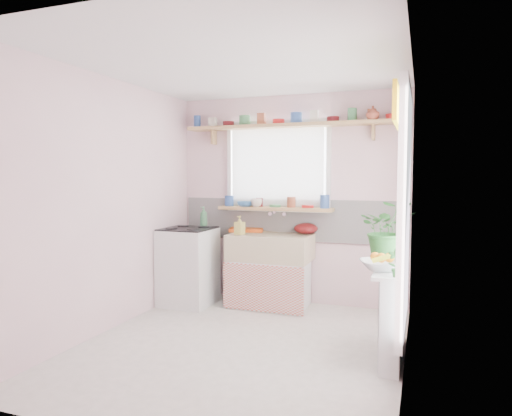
% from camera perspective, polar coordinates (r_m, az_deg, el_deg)
% --- Properties ---
extents(room, '(3.20, 3.20, 3.20)m').
position_cam_1_polar(room, '(4.66, 9.61, 1.99)').
color(room, white).
rests_on(room, ground).
extents(sink_unit, '(0.95, 0.65, 1.11)m').
position_cam_1_polar(sink_unit, '(5.40, 1.78, -7.74)').
color(sink_unit, white).
rests_on(sink_unit, ground).
extents(cooker, '(0.58, 0.58, 0.93)m').
position_cam_1_polar(cooker, '(5.54, -8.47, -7.16)').
color(cooker, white).
rests_on(cooker, ground).
extents(radiator_ledge, '(0.22, 0.95, 0.78)m').
position_cam_1_polar(radiator_ledge, '(4.09, 16.75, -12.25)').
color(radiator_ledge, white).
rests_on(radiator_ledge, ground).
extents(windowsill, '(1.40, 0.22, 0.04)m').
position_cam_1_polar(windowsill, '(5.47, 2.41, -0.08)').
color(windowsill, tan).
rests_on(windowsill, room).
extents(pine_shelf, '(2.52, 0.24, 0.04)m').
position_cam_1_polar(pine_shelf, '(5.44, 3.94, 10.22)').
color(pine_shelf, tan).
rests_on(pine_shelf, room).
extents(shelf_crockery, '(2.47, 0.11, 0.12)m').
position_cam_1_polar(shelf_crockery, '(5.46, 3.50, 10.99)').
color(shelf_crockery, '#3359A5').
rests_on(shelf_crockery, pine_shelf).
extents(sill_crockery, '(1.35, 0.11, 0.12)m').
position_cam_1_polar(sill_crockery, '(5.47, 2.24, 0.71)').
color(sill_crockery, '#3359A5').
rests_on(sill_crockery, windowsill).
extents(dish_tray, '(0.47, 0.40, 0.04)m').
position_cam_1_polar(dish_tray, '(5.64, -1.17, -2.71)').
color(dish_tray, '#DE4F13').
rests_on(dish_tray, sink_unit).
extents(colander, '(0.36, 0.36, 0.13)m').
position_cam_1_polar(colander, '(5.41, 6.25, -2.55)').
color(colander, '#611012').
rests_on(colander, sink_unit).
extents(jade_plant, '(0.52, 0.46, 0.53)m').
position_cam_1_polar(jade_plant, '(4.36, 16.06, -2.59)').
color(jade_plant, '#265F26').
rests_on(jade_plant, radiator_ledge).
extents(fruit_bowl, '(0.43, 0.43, 0.08)m').
position_cam_1_polar(fruit_bowl, '(3.82, 15.38, -6.92)').
color(fruit_bowl, silver).
rests_on(fruit_bowl, radiator_ledge).
extents(herb_pot, '(0.12, 0.08, 0.21)m').
position_cam_1_polar(herb_pot, '(3.59, 17.03, -6.59)').
color(herb_pot, '#29672A').
rests_on(herb_pot, radiator_ledge).
extents(soap_bottle_sink, '(0.12, 0.12, 0.22)m').
position_cam_1_polar(soap_bottle_sink, '(5.32, -2.06, -2.17)').
color(soap_bottle_sink, '#CAC159').
rests_on(soap_bottle_sink, sink_unit).
extents(sill_cup, '(0.14, 0.14, 0.10)m').
position_cam_1_polar(sill_cup, '(5.48, 0.05, 0.67)').
color(sill_cup, beige).
rests_on(sill_cup, windowsill).
extents(sill_bowl, '(0.22, 0.22, 0.06)m').
position_cam_1_polar(sill_bowl, '(5.54, -1.34, 0.50)').
color(sill_bowl, '#2D5D94').
rests_on(sill_bowl, windowsill).
extents(shelf_vase, '(0.19, 0.19, 0.15)m').
position_cam_1_polar(shelf_vase, '(5.21, 14.39, 11.45)').
color(shelf_vase, '#97432E').
rests_on(shelf_vase, pine_shelf).
extents(cooker_bottle, '(0.12, 0.12, 0.24)m').
position_cam_1_polar(cooker_bottle, '(5.61, -6.58, -1.07)').
color(cooker_bottle, '#408053').
rests_on(cooker_bottle, cooker).
extents(fruit, '(0.20, 0.14, 0.10)m').
position_cam_1_polar(fruit, '(3.81, 15.49, -5.99)').
color(fruit, orange).
rests_on(fruit, fruit_bowl).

